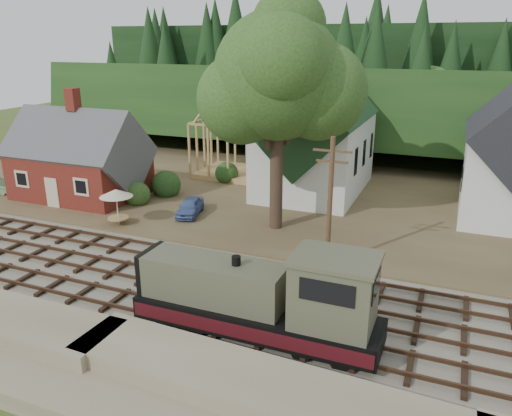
% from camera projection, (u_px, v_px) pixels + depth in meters
% --- Properties ---
extents(ground, '(140.00, 140.00, 0.00)m').
position_uv_depth(ground, '(180.00, 286.00, 27.72)').
color(ground, '#384C1E').
rests_on(ground, ground).
extents(embankment, '(64.00, 5.00, 1.60)m').
position_uv_depth(embankment, '(73.00, 377.00, 20.27)').
color(embankment, '#7F7259').
rests_on(embankment, ground).
extents(railroad_bed, '(64.00, 11.00, 0.16)m').
position_uv_depth(railroad_bed, '(180.00, 285.00, 27.70)').
color(railroad_bed, '#726B5B').
rests_on(railroad_bed, ground).
extents(village_flat, '(64.00, 26.00, 0.30)m').
position_uv_depth(village_flat, '(286.00, 195.00, 43.45)').
color(village_flat, brown).
rests_on(village_flat, ground).
extents(hillside, '(70.00, 28.96, 12.74)m').
position_uv_depth(hillside, '(346.00, 145.00, 64.54)').
color(hillside, '#1E3F19').
rests_on(hillside, ground).
extents(ridge, '(80.00, 20.00, 12.00)m').
position_uv_depth(ridge, '(368.00, 126.00, 78.56)').
color(ridge, black).
rests_on(ridge, ground).
extents(depot, '(10.80, 7.41, 9.00)m').
position_uv_depth(depot, '(80.00, 162.00, 42.07)').
color(depot, '#5C1E15').
rests_on(depot, village_flat).
extents(church, '(8.40, 15.17, 13.00)m').
position_uv_depth(church, '(315.00, 136.00, 42.59)').
color(church, silver).
rests_on(church, village_flat).
extents(timber_frame, '(8.20, 6.20, 6.99)m').
position_uv_depth(timber_frame, '(241.00, 146.00, 48.11)').
color(timber_frame, tan).
rests_on(timber_frame, village_flat).
extents(lattice_tower, '(3.20, 3.20, 12.12)m').
position_uv_depth(lattice_tower, '(264.00, 70.00, 51.20)').
color(lattice_tower, silver).
rests_on(lattice_tower, village_flat).
extents(big_tree, '(10.90, 8.40, 14.70)m').
position_uv_depth(big_tree, '(280.00, 85.00, 32.50)').
color(big_tree, '#38281E').
rests_on(big_tree, village_flat).
extents(telegraph_pole_near, '(2.20, 0.28, 8.00)m').
position_uv_depth(telegraph_pole_near, '(330.00, 202.00, 28.41)').
color(telegraph_pole_near, '#4C331E').
rests_on(telegraph_pole_near, ground).
extents(locomotive, '(11.19, 2.80, 4.50)m').
position_uv_depth(locomotive, '(264.00, 300.00, 22.22)').
color(locomotive, black).
rests_on(locomotive, railroad_bed).
extents(car_blue, '(2.36, 4.03, 1.29)m').
position_uv_depth(car_blue, '(190.00, 207.00, 37.97)').
color(car_blue, '#4F69AB').
rests_on(car_blue, village_flat).
extents(patio_set, '(2.36, 2.36, 2.63)m').
position_uv_depth(patio_set, '(116.00, 195.00, 35.53)').
color(patio_set, silver).
rests_on(patio_set, village_flat).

